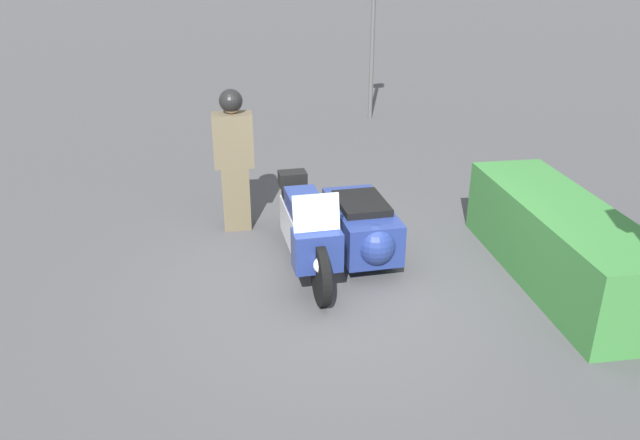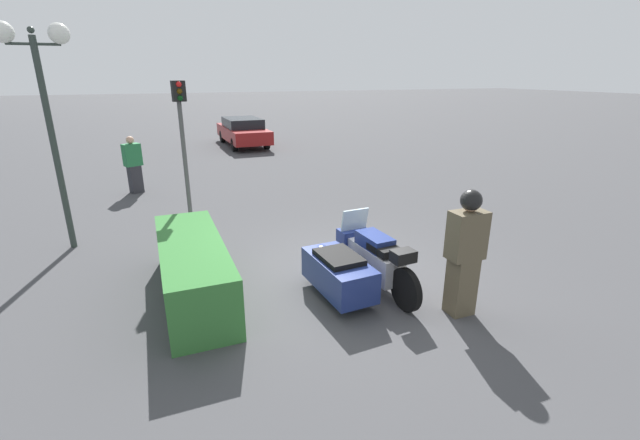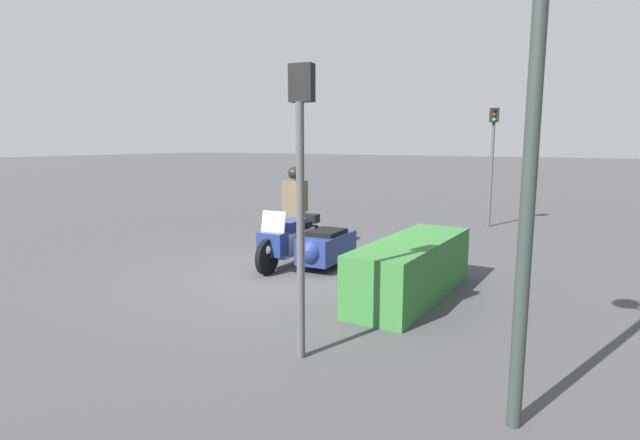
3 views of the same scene
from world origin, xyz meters
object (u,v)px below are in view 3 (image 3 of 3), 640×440
object	(u,v)px
officer_rider	(295,206)
traffic_light_near	(301,168)
police_motorcycle	(309,244)
hedge_bush_curbside	(412,268)
twin_lamp_post	(539,26)
traffic_light_far	(492,149)

from	to	relation	value
officer_rider	traffic_light_near	size ratio (longest dim) A/B	0.58
police_motorcycle	hedge_bush_curbside	world-z (taller)	police_motorcycle
police_motorcycle	twin_lamp_post	world-z (taller)	twin_lamp_post
twin_lamp_post	traffic_light_far	xyz separation A→B (m)	(-10.50, -2.57, -1.10)
police_motorcycle	officer_rider	size ratio (longest dim) A/B	1.29
hedge_bush_curbside	twin_lamp_post	size ratio (longest dim) A/B	0.74
police_motorcycle	twin_lamp_post	bearing A→B (deg)	46.29
traffic_light_near	twin_lamp_post	bearing A→B (deg)	-105.40
officer_rider	traffic_light_far	xyz separation A→B (m)	(-5.46, 3.12, 1.23)
police_motorcycle	officer_rider	xyz separation A→B (m)	(-1.25, -1.18, 0.54)
twin_lamp_post	hedge_bush_curbside	bearing A→B (deg)	-145.34
traffic_light_near	police_motorcycle	bearing A→B (deg)	21.80
twin_lamp_post	traffic_light_near	size ratio (longest dim) A/B	1.30
twin_lamp_post	traffic_light_near	bearing A→B (deg)	-95.87
traffic_light_far	police_motorcycle	bearing A→B (deg)	-30.94
hedge_bush_curbside	twin_lamp_post	xyz separation A→B (m)	(3.03, 2.10, 2.87)
hedge_bush_curbside	officer_rider	bearing A→B (deg)	-119.20
police_motorcycle	traffic_light_far	xyz separation A→B (m)	(-6.71, 1.94, 1.76)
hedge_bush_curbside	traffic_light_far	xyz separation A→B (m)	(-7.46, -0.48, 1.77)
traffic_light_far	twin_lamp_post	bearing A→B (deg)	-1.05
officer_rider	traffic_light_far	size ratio (longest dim) A/B	0.56
officer_rider	twin_lamp_post	world-z (taller)	twin_lamp_post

